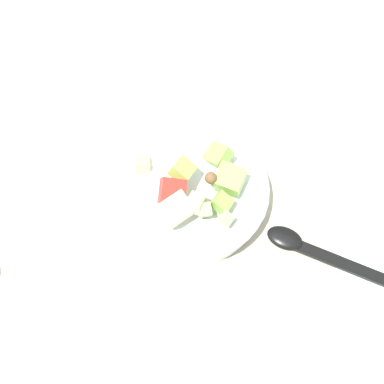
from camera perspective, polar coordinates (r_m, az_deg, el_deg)
ground_plane at (r=0.76m, az=0.08°, el=-1.31°), size 2.40×2.40×0.00m
placemat at (r=0.76m, az=0.08°, el=-1.21°), size 0.49×0.36×0.01m
salad_bowl at (r=0.72m, az=0.03°, el=-0.23°), size 0.23×0.23×0.11m
serving_spoon at (r=0.74m, az=14.93°, el=-7.00°), size 0.24×0.04×0.01m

